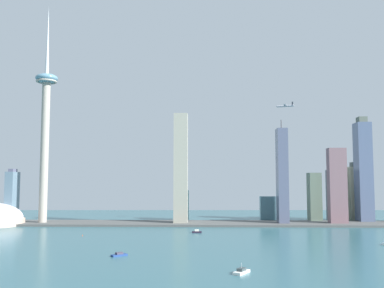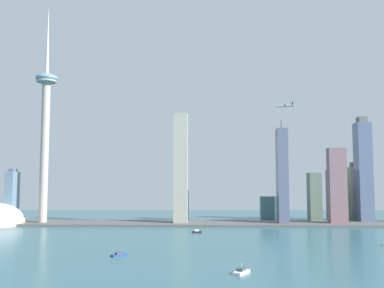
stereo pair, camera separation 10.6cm
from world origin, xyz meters
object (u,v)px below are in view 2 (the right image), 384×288
object	(u,v)px
skyscraper_2	(363,171)
skyscraper_8	(12,197)
skyscraper_9	(337,186)
skyscraper_7	(181,169)
skyscraper_5	(282,176)
boat_0	(197,232)
channel_buoy_0	(82,235)
skyscraper_6	(268,209)
boat_2	(241,271)
boat_3	(119,255)
skyscraper_1	(314,197)
skyscraper_10	(334,195)
skyscraper_11	(357,193)
skyscraper_4	(183,204)
observation_tower	(46,118)
airplane	(285,106)
skyscraper_0	(339,204)

from	to	relation	value
skyscraper_2	skyscraper_8	world-z (taller)	skyscraper_2
skyscraper_8	skyscraper_9	bearing A→B (deg)	-1.08
skyscraper_7	skyscraper_5	bearing A→B (deg)	0.80
boat_0	channel_buoy_0	bearing A→B (deg)	9.52
skyscraper_5	channel_buoy_0	xyz separation A→B (m)	(-269.45, -141.38, -73.41)
skyscraper_8	skyscraper_6	bearing A→B (deg)	7.20
boat_2	channel_buoy_0	size ratio (longest dim) A/B	11.24
boat_3	skyscraper_1	bearing A→B (deg)	-167.83
skyscraper_10	skyscraper_11	xyz separation A→B (m)	(35.82, -8.93, 3.93)
skyscraper_4	skyscraper_8	world-z (taller)	skyscraper_8
observation_tower	boat_0	distance (m)	309.12
skyscraper_7	boat_3	size ratio (longest dim) A/B	11.76
skyscraper_5	observation_tower	bearing A→B (deg)	-179.35
skyscraper_10	boat_0	world-z (taller)	skyscraper_10
skyscraper_1	airplane	xyz separation A→B (m)	(-48.35, -17.97, 148.21)
boat_0	channel_buoy_0	distance (m)	143.43
skyscraper_10	skyscraper_11	distance (m)	37.12
skyscraper_2	skyscraper_5	bearing A→B (deg)	-165.95
observation_tower	boat_3	world-z (taller)	observation_tower
skyscraper_11	boat_0	world-z (taller)	skyscraper_11
boat_2	channel_buoy_0	distance (m)	275.09
skyscraper_0	skyscraper_9	distance (m)	58.56
skyscraper_10	boat_2	world-z (taller)	skyscraper_10
skyscraper_10	skyscraper_0	bearing A→B (deg)	-93.53
skyscraper_1	channel_buoy_0	size ratio (longest dim) A/B	52.83
skyscraper_2	skyscraper_6	distance (m)	165.30
channel_buoy_0	skyscraper_5	bearing A→B (deg)	27.68
airplane	channel_buoy_0	bearing A→B (deg)	49.06
skyscraper_7	skyscraper_9	distance (m)	241.77
skyscraper_4	skyscraper_5	world-z (taller)	skyscraper_5
skyscraper_8	skyscraper_7	bearing A→B (deg)	-2.22
skyscraper_0	boat_3	bearing A→B (deg)	-132.05
skyscraper_2	skyscraper_7	size ratio (longest dim) A/B	0.99
skyscraper_7	airplane	bearing A→B (deg)	8.94
skyscraper_8	airplane	size ratio (longest dim) A/B	3.14
observation_tower	boat_0	bearing A→B (deg)	-23.14
skyscraper_10	boat_3	size ratio (longest dim) A/B	5.88
skyscraper_1	channel_buoy_0	world-z (taller)	skyscraper_1
skyscraper_5	skyscraper_9	world-z (taller)	skyscraper_5
boat_0	boat_2	distance (m)	248.32
skyscraper_6	skyscraper_5	bearing A→B (deg)	-76.67
skyscraper_2	skyscraper_9	xyz separation A→B (m)	(-53.48, -35.54, -23.78)
skyscraper_2	boat_3	distance (m)	466.67
skyscraper_8	skyscraper_4	bearing A→B (deg)	15.53
skyscraper_8	boat_2	world-z (taller)	skyscraper_8
boat_0	channel_buoy_0	world-z (taller)	boat_0
skyscraper_6	skyscraper_11	size ratio (longest dim) A/B	0.42
skyscraper_0	skyscraper_6	size ratio (longest dim) A/B	1.46
skyscraper_5	skyscraper_10	bearing A→B (deg)	39.00
skyscraper_0	skyscraper_8	distance (m)	527.94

